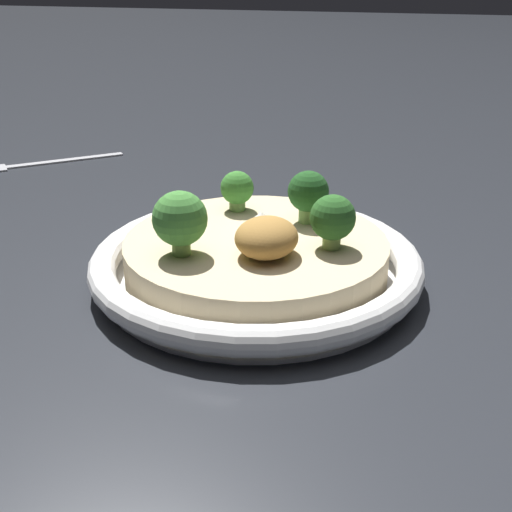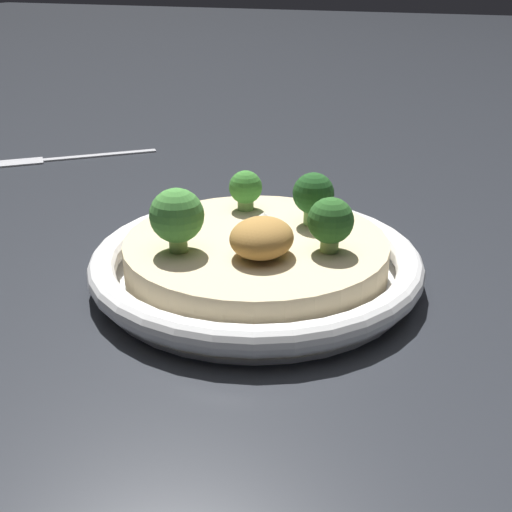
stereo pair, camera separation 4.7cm
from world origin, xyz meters
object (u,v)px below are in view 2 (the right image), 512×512
broccoli_back_right (246,189)px  broccoli_front (330,222)px  risotto_bowl (256,261)px  fork_utensil (58,158)px  broccoli_back_left (177,217)px  broccoli_right (313,195)px

broccoli_back_right → broccoli_front: bearing=-121.8°
risotto_bowl → broccoli_back_right: size_ratio=7.57×
risotto_bowl → broccoli_back_right: broccoli_back_right is taller
broccoli_front → fork_utensil: broccoli_front is taller
risotto_bowl → broccoli_back_left: 0.07m
risotto_bowl → broccoli_front: broccoli_front is taller
risotto_bowl → broccoli_right: size_ratio=6.02×
risotto_bowl → fork_utensil: risotto_bowl is taller
risotto_bowl → broccoli_back_left: (-0.04, 0.04, 0.04)m
broccoli_back_left → broccoli_back_right: size_ratio=1.40×
broccoli_right → fork_utensil: broccoli_right is taller
broccoli_back_left → broccoli_back_right: broccoli_back_left is taller
broccoli_right → fork_utensil: size_ratio=0.26×
broccoli_back_right → broccoli_back_left: bearing=174.8°
risotto_bowl → fork_utensil: 0.40m
broccoli_back_left → fork_utensil: broccoli_back_left is taller
broccoli_right → broccoli_front: bearing=-148.7°
broccoli_back_right → fork_utensil: broccoli_back_right is taller
broccoli_back_left → broccoli_front: (0.04, -0.10, -0.00)m
risotto_bowl → broccoli_front: bearing=-90.8°
risotto_bowl → fork_utensil: size_ratio=1.56×
fork_utensil → broccoli_front: bearing=110.3°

